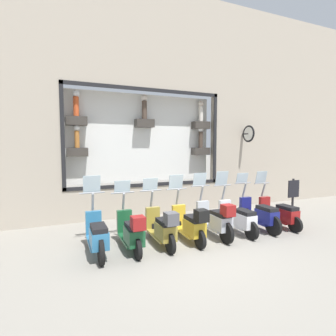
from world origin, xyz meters
name	(u,v)px	position (x,y,z in m)	size (l,w,h in m)	color
ground_plane	(194,251)	(0.00, 0.00, 0.00)	(120.00, 120.00, 0.00)	gray
building_facade	(146,102)	(3.60, 0.00, 3.99)	(1.25, 36.00, 7.83)	#ADA08E
scooter_red_0	(280,213)	(0.62, -3.26, 0.42)	(1.79, 0.61, 1.63)	black
scooter_navy_1	(260,215)	(0.63, -2.49, 0.45)	(1.81, 0.61, 1.60)	black
scooter_white_2	(238,218)	(0.62, -1.73, 0.43)	(1.80, 0.61, 1.68)	black
scooter_silver_3	(216,220)	(0.57, -0.96, 0.49)	(1.81, 0.60, 1.66)	black
scooter_yellow_4	(190,224)	(0.55, -0.19, 0.46)	(1.79, 0.61, 1.64)	black
scooter_olive_5	(162,228)	(0.55, 0.57, 0.46)	(1.79, 0.60, 1.57)	black
scooter_green_6	(132,232)	(0.55, 1.34, 0.46)	(1.79, 0.60, 1.55)	black
scooter_teal_7	(97,235)	(0.63, 2.11, 0.45)	(1.81, 0.61, 1.71)	black
shop_sign_post	(293,199)	(0.88, -4.07, 0.74)	(0.36, 0.45, 1.40)	#232326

